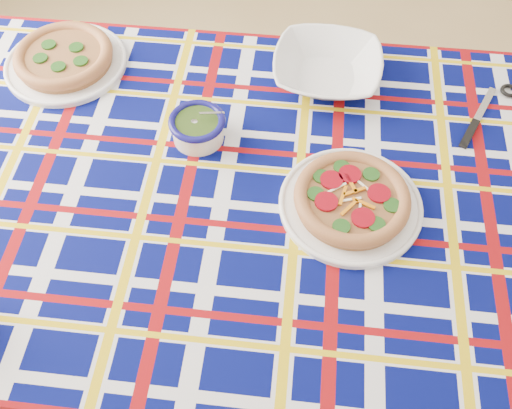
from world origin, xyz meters
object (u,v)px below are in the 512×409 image
(dining_table, at_px, (261,208))
(pesto_bowl, at_px, (197,126))
(serving_bowl, at_px, (327,69))
(main_focaccia_plate, at_px, (352,199))

(dining_table, height_order, pesto_bowl, pesto_bowl)
(pesto_bowl, height_order, serving_bowl, pesto_bowl)
(pesto_bowl, bearing_deg, main_focaccia_plate, -14.31)
(dining_table, xyz_separation_m, main_focaccia_plate, (0.18, 0.00, 0.10))
(main_focaccia_plate, xyz_separation_m, pesto_bowl, (-0.35, 0.09, 0.01))
(main_focaccia_plate, distance_m, pesto_bowl, 0.36)
(dining_table, height_order, main_focaccia_plate, main_focaccia_plate)
(serving_bowl, bearing_deg, dining_table, -99.54)
(dining_table, xyz_separation_m, serving_bowl, (0.06, 0.35, 0.10))
(main_focaccia_plate, relative_size, serving_bowl, 1.17)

